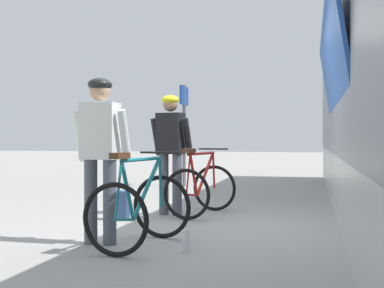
% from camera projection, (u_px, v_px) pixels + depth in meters
% --- Properties ---
extents(ground_plane, '(80.00, 80.00, 0.00)m').
position_uv_depth(ground_plane, '(212.00, 227.00, 6.60)').
color(ground_plane, '#A09E99').
extents(cyclist_near_in_white, '(0.62, 0.33, 1.76)m').
position_uv_depth(cyclist_near_in_white, '(100.00, 145.00, 5.50)').
color(cyclist_near_in_white, '#4C515B').
rests_on(cyclist_near_in_white, ground).
extents(cyclist_far_in_dark, '(0.65, 0.39, 1.76)m').
position_uv_depth(cyclist_far_in_dark, '(171.00, 143.00, 7.62)').
color(cyclist_far_in_dark, '#4C515B').
rests_on(cyclist_far_in_dark, ground).
extents(bicycle_near_teal, '(0.87, 1.17, 0.99)m').
position_uv_depth(bicycle_near_teal, '(140.00, 208.00, 5.36)').
color(bicycle_near_teal, black).
rests_on(bicycle_near_teal, ground).
extents(bicycle_far_red, '(0.91, 1.19, 0.99)m').
position_uv_depth(bicycle_far_red, '(201.00, 188.00, 7.61)').
color(bicycle_far_red, black).
rests_on(bicycle_far_red, ground).
extents(backpack_on_platform, '(0.29, 0.20, 0.40)m').
position_uv_depth(backpack_on_platform, '(118.00, 205.00, 7.18)').
color(backpack_on_platform, navy).
rests_on(backpack_on_platform, ground).
extents(water_bottle_near_the_bikes, '(0.08, 0.08, 0.21)m').
position_uv_depth(water_bottle_near_the_bikes, '(186.00, 241.00, 5.16)').
color(water_bottle_near_the_bikes, silver).
rests_on(water_bottle_near_the_bikes, ground).
extents(platform_sign_post, '(0.08, 0.70, 2.40)m').
position_uv_depth(platform_sign_post, '(184.00, 118.00, 12.27)').
color(platform_sign_post, '#595B60').
rests_on(platform_sign_post, ground).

